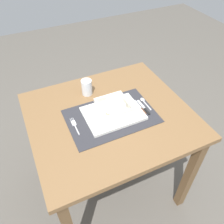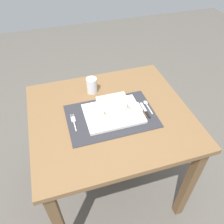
{
  "view_description": "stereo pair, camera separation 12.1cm",
  "coord_description": "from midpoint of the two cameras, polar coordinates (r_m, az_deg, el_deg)",
  "views": [
    {
      "loc": [
        -0.37,
        -0.82,
        1.6
      ],
      "look_at": [
        0.0,
        -0.02,
        0.77
      ],
      "focal_mm": 36.79,
      "sensor_mm": 36.0,
      "label": 1
    },
    {
      "loc": [
        -0.25,
        -0.86,
        1.6
      ],
      "look_at": [
        0.0,
        -0.02,
        0.77
      ],
      "focal_mm": 36.79,
      "sensor_mm": 36.0,
      "label": 2
    }
  ],
  "objects": [
    {
      "name": "dining_table",
      "position": [
        1.32,
        2.21,
        -4.06
      ],
      "size": [
        0.86,
        0.77,
        0.74
      ],
      "color": "brown",
      "rests_on": "ground"
    },
    {
      "name": "butter_knife",
      "position": [
        1.27,
        11.11,
        0.08
      ],
      "size": [
        0.01,
        0.13,
        0.01
      ],
      "rotation": [
        0.0,
        0.0,
        -0.02
      ],
      "color": "black",
      "rests_on": "placemat"
    },
    {
      "name": "fork",
      "position": [
        1.21,
        -6.7,
        -2.4
      ],
      "size": [
        0.02,
        0.13,
        0.0
      ],
      "rotation": [
        0.0,
        0.0,
        0.05
      ],
      "color": "silver",
      "rests_on": "placemat"
    },
    {
      "name": "ground_plane",
      "position": [
        1.84,
        1.66,
        -17.34
      ],
      "size": [
        6.0,
        6.0,
        0.0
      ],
      "primitive_type": "plane",
      "color": "#59544C"
    },
    {
      "name": "drinking_glass",
      "position": [
        1.36,
        -2.51,
        6.38
      ],
      "size": [
        0.06,
        0.06,
        0.09
      ],
      "color": "white",
      "rests_on": "dining_table"
    },
    {
      "name": "serving_plate",
      "position": [
        1.23,
        3.1,
        -0.51
      ],
      "size": [
        0.3,
        0.23,
        0.02
      ],
      "primitive_type": "cube",
      "color": "white",
      "rests_on": "placemat"
    },
    {
      "name": "spoon",
      "position": [
        1.32,
        11.16,
        1.88
      ],
      "size": [
        0.02,
        0.11,
        0.01
      ],
      "rotation": [
        0.0,
        0.0,
        0.05
      ],
      "color": "silver",
      "rests_on": "placemat"
    },
    {
      "name": "porridge_bowl",
      "position": [
        1.22,
        3.39,
        0.89
      ],
      "size": [
        0.16,
        0.16,
        0.05
      ],
      "color": "white",
      "rests_on": "serving_plate"
    },
    {
      "name": "bread_knife",
      "position": [
        1.27,
        10.16,
        0.21
      ],
      "size": [
        0.01,
        0.13,
        0.01
      ],
      "rotation": [
        0.0,
        0.0,
        0.03
      ],
      "color": "#59331E",
      "rests_on": "placemat"
    },
    {
      "name": "placemat",
      "position": [
        1.23,
        2.81,
        -1.09
      ],
      "size": [
        0.47,
        0.31,
        0.0
      ],
      "primitive_type": "cube",
      "color": "#2D2D33",
      "rests_on": "dining_table"
    }
  ]
}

